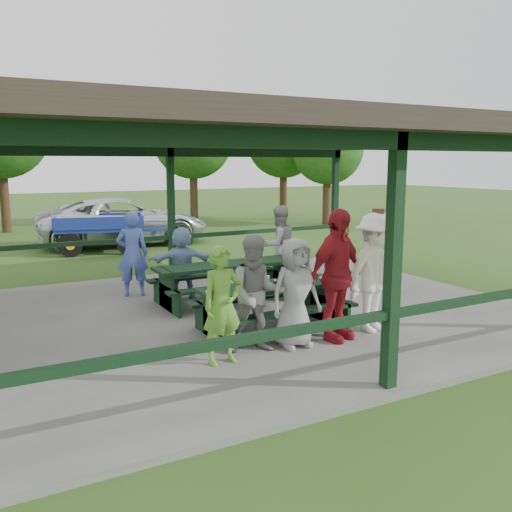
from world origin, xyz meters
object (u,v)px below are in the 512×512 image
picnic_table_far (228,277)px  spectator_grey (279,245)px  farm_trailer (100,232)px  spectator_blue (132,254)px  contestant_grey_mid (295,293)px  pickup_truck (124,221)px  contestant_red (337,275)px  contestant_green (222,305)px  picnic_table_near (272,302)px  contestant_white_fedora (376,272)px  spectator_lblue (182,262)px  contestant_grey_left (257,294)px

picnic_table_far → spectator_grey: bearing=26.5°
farm_trailer → spectator_blue: bearing=-83.5°
contestant_grey_mid → picnic_table_far: bearing=85.6°
spectator_blue → pickup_truck: bearing=-87.7°
picnic_table_far → pickup_truck: pickup_truck is taller
contestant_red → picnic_table_far: bearing=82.0°
contestant_grey_mid → spectator_blue: size_ratio=0.94×
contestant_grey_mid → pickup_truck: contestant_grey_mid is taller
contestant_green → pickup_truck: 12.14m
picnic_table_near → spectator_grey: 3.36m
picnic_table_near → contestant_red: bearing=-54.4°
contestant_red → contestant_white_fedora: size_ratio=1.02×
picnic_table_far → contestant_red: 2.94m
spectator_blue → spectator_grey: spectator_grey is taller
picnic_table_far → picnic_table_near: bearing=-94.9°
pickup_truck → spectator_lblue: bearing=177.8°
contestant_grey_left → spectator_lblue: (0.19, 3.47, -0.12)m
contestant_grey_left → pickup_truck: bearing=101.9°
contestant_green → spectator_grey: 4.87m
picnic_table_near → spectator_blue: spectator_blue is taller
spectator_lblue → pickup_truck: (1.03, 8.34, -0.03)m
contestant_green → spectator_lblue: 3.75m
contestant_grey_left → contestant_white_fedora: size_ratio=0.85×
picnic_table_far → contestant_white_fedora: size_ratio=1.45×
contestant_red → farm_trailer: bearing=79.5°
spectator_grey → spectator_blue: bearing=-12.8°
contestant_white_fedora → spectator_blue: bearing=112.3°
spectator_grey → farm_trailer: (-2.36, 6.93, -0.36)m
spectator_grey → picnic_table_near: bearing=54.0°
picnic_table_far → contestant_grey_left: (-0.86, -2.75, 0.35)m
contestant_grey_mid → farm_trailer: (-0.47, 10.58, -0.28)m
contestant_green → spectator_blue: 4.27m
contestant_grey_mid → farm_trailer: 10.59m
contestant_grey_left → contestant_grey_mid: size_ratio=1.04×
contestant_grey_mid → spectator_grey: 4.10m
contestant_green → pickup_truck: (1.84, 11.99, -0.11)m
farm_trailer → contestant_grey_mid: bearing=-74.3°
picnic_table_far → contestant_grey_mid: contestant_grey_mid is taller
contestant_red → spectator_blue: (-1.93, 4.19, -0.14)m
contestant_red → spectator_grey: contestant_red is taller
contestant_green → pickup_truck: bearing=76.1°
picnic_table_far → contestant_grey_left: 2.90m
contestant_white_fedora → contestant_grey_left: bearing=167.2°
farm_trailer → contestant_grey_left: bearing=-77.5°
contestant_grey_mid → contestant_red: contestant_red is taller
contestant_green → spectator_lblue: size_ratio=1.11×
contestant_grey_left → contestant_red: size_ratio=0.83×
spectator_blue → farm_trailer: 6.47m
contestant_white_fedora → spectator_lblue: size_ratio=1.37×
picnic_table_near → contestant_red: 1.19m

